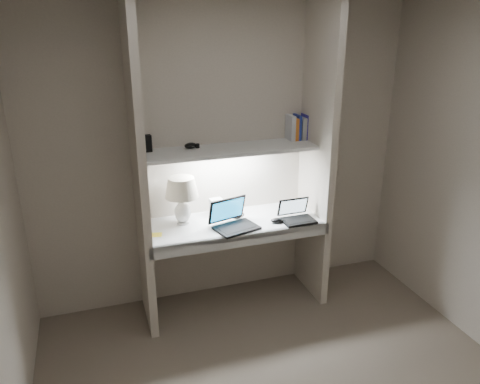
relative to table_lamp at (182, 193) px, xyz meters
name	(u,v)px	position (x,y,z in m)	size (l,w,h in m)	color
back_wall	(224,156)	(0.40, 0.18, 0.22)	(3.20, 0.01, 2.50)	beige
alcove_panel_left	(139,174)	(-0.33, -0.09, 0.22)	(0.06, 0.55, 2.50)	beige
alcove_panel_right	(317,157)	(1.13, -0.09, 0.22)	(0.06, 0.55, 2.50)	beige
desk	(234,224)	(0.40, -0.09, -0.28)	(1.40, 0.55, 0.04)	white
desk_apron	(244,240)	(0.40, -0.35, -0.31)	(1.46, 0.03, 0.10)	silver
shelf	(230,150)	(0.40, 0.00, 0.32)	(1.40, 0.36, 0.03)	silver
strip_light	(230,153)	(0.40, 0.00, 0.29)	(0.60, 0.04, 0.01)	white
table_lamp	(182,193)	(0.00, 0.00, 0.00)	(0.27, 0.27, 0.39)	white
laptop_main	(233,221)	(0.36, -0.19, -0.21)	(0.39, 0.36, 0.22)	black
laptop_netbook	(296,215)	(0.90, -0.23, -0.22)	(0.27, 0.24, 0.17)	black
speaker	(216,207)	(0.30, 0.08, -0.19)	(0.10, 0.07, 0.15)	silver
mouse	(277,221)	(0.73, -0.23, -0.24)	(0.10, 0.07, 0.04)	black
cable_coil	(238,215)	(0.48, 0.02, -0.26)	(0.10, 0.10, 0.01)	black
sticky_note	(157,235)	(-0.24, -0.15, -0.26)	(0.08, 0.08, 0.00)	yellow
book_row	(299,128)	(1.05, 0.11, 0.43)	(0.20, 0.14, 0.21)	white
shelf_box	(146,144)	(-0.24, 0.10, 0.40)	(0.08, 0.05, 0.13)	black
shelf_gadget	(191,146)	(0.11, 0.09, 0.36)	(0.11, 0.08, 0.05)	black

